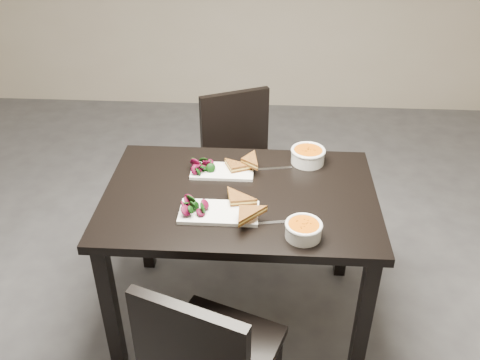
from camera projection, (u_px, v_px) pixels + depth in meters
The scene contains 14 objects.
ground at pixel (156, 300), 2.78m from camera, with size 5.00×5.00×0.00m, color #47474C.
table at pixel (240, 211), 2.34m from camera, with size 1.20×0.80×0.75m.
chair_near at pixel (207, 358), 1.88m from camera, with size 0.54×0.54×0.85m.
chair_far at pixel (242, 157), 3.08m from camera, with size 0.56×0.56×0.85m.
plate_near at pixel (219, 213), 2.16m from camera, with size 0.33×0.16×0.02m, color white.
sandwich_near at pixel (235, 204), 2.15m from camera, with size 0.16×0.12×0.05m, color brown, non-canonical shape.
salad_near at pixel (195, 206), 2.15m from camera, with size 0.10×0.09×0.05m, color black, non-canonical shape.
soup_bowl_near at pixel (304, 229), 2.02m from camera, with size 0.15×0.15×0.07m.
cutlery_near at pixel (274, 222), 2.11m from camera, with size 0.18×0.02×0.00m, color silver.
plate_far at pixel (222, 171), 2.43m from camera, with size 0.29×0.14×0.01m, color white.
sandwich_far at pixel (236, 168), 2.40m from camera, with size 0.14×0.11×0.05m, color brown, non-canonical shape.
salad_far at pixel (201, 166), 2.42m from camera, with size 0.09×0.08×0.04m, color black, non-canonical shape.
soup_bowl_far at pixel (308, 155), 2.49m from camera, with size 0.17×0.17×0.07m.
cutlery_far at pixel (273, 169), 2.46m from camera, with size 0.18×0.02×0.00m, color silver.
Camera 1 is at (0.57, -1.95, 2.04)m, focal length 39.03 mm.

